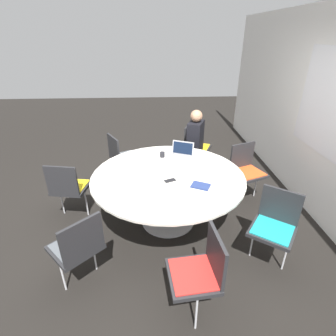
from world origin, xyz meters
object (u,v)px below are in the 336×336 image
Objects in this scene: chair_0 at (194,144)px; coffee_cup at (162,155)px; laptop at (182,153)px; cell_phone at (170,180)px; chair_1 at (122,155)px; chair_5 at (275,223)px; chair_3 at (78,245)px; chair_2 at (68,185)px; person_0 at (196,139)px; chair_6 at (246,167)px; chair_4 at (200,269)px; spiral_notebook at (201,186)px.

chair_0 reaches higher than coffee_cup.
laptop is 2.45× the size of cell_phone.
chair_1 is 1.00× the size of chair_5.
chair_2 is at bearing 66.23° from chair_3.
chair_0 is 1.78m from cell_phone.
person_0 reaches higher than cell_phone.
chair_2 is at bearing -31.32° from chair_0.
cell_phone is (0.69, -1.20, 0.21)m from chair_6.
cell_phone is at bearing 8.08° from chair_5.
chair_2 is 2.13m from chair_4.
chair_2 is 2.20m from person_0.
person_0 is at bearing 40.54° from chair_2.
laptop is 0.86m from spiral_notebook.
chair_0 is at bearing 15.63° from chair_3.
laptop is at bearing 23.64° from chair_2.
chair_4 is 1.07m from chair_5.
chair_5 is 2.26× the size of laptop.
chair_5 is 3.40× the size of spiral_notebook.
chair_1 is 2.62m from chair_4.
chair_2 is 1.20m from chair_3.
chair_2 is 0.71× the size of person_0.
chair_4 is at bearing 9.19° from cell_phone.
spiral_notebook is 0.38m from cell_phone.
chair_0 is 1.00× the size of chair_3.
chair_1 and chair_5 have the same top height.
chair_4 is at bearing 40.23° from chair_6.
coffee_cup is 0.49× the size of cell_phone.
chair_3 is 11.37× the size of coffee_cup.
person_0 reaches higher than spiral_notebook.
chair_5 is at bearing -32.87° from laptop.
chair_2 is 2.58m from chair_6.
spiral_notebook is 3.34× the size of coffee_cup.
spiral_notebook is (-0.67, 1.29, 0.22)m from chair_3.
person_0 is (-2.03, -0.55, 0.19)m from chair_5.
laptop is (-0.38, 1.56, 0.26)m from chair_2.
chair_1 is 0.91m from coffee_cup.
person_0 reaches higher than chair_1.
chair_2 is 1.62m from laptop.
chair_5 is at bearing -10.62° from chair_2.
chair_5 is at bearing -37.29° from chair_3.
chair_5 is 1.58m from laptop.
person_0 is 15.97× the size of coffee_cup.
coffee_cup is (-1.87, -0.26, 0.24)m from chair_4.
chair_4 is 1.88m from laptop.
chair_0 is at bearing 93.70° from laptop.
person_0 is at bearing 140.18° from coffee_cup.
chair_0 and chair_3 have the same top height.
chair_1 is at bearing -60.37° from person_0.
laptop is at bearing -1.09° from person_0.
laptop reaches higher than chair_2.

